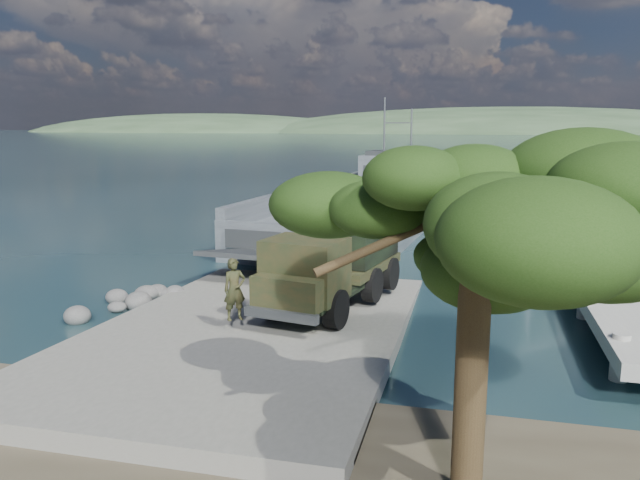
# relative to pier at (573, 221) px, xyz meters

# --- Properties ---
(ground) EXTENTS (1400.00, 1400.00, 0.00)m
(ground) POSITION_rel_pier_xyz_m (-13.00, -18.77, -1.60)
(ground) COLOR #173337
(ground) RESTS_ON ground
(boat_ramp) EXTENTS (10.00, 18.00, 0.50)m
(boat_ramp) POSITION_rel_pier_xyz_m (-13.00, -19.77, -1.35)
(boat_ramp) COLOR gray
(boat_ramp) RESTS_ON ground
(shoreline_rocks) EXTENTS (3.20, 5.60, 0.90)m
(shoreline_rocks) POSITION_rel_pier_xyz_m (-19.20, -18.27, -1.60)
(shoreline_rocks) COLOR #555553
(shoreline_rocks) RESTS_ON ground
(distant_headlands) EXTENTS (1000.00, 240.00, 48.00)m
(distant_headlands) POSITION_rel_pier_xyz_m (37.00, 541.23, -1.60)
(distant_headlands) COLOR #334B2F
(distant_headlands) RESTS_ON ground
(pier) EXTENTS (6.40, 44.00, 6.10)m
(pier) POSITION_rel_pier_xyz_m (0.00, 0.00, 0.00)
(pier) COLOR #B3B3A8
(pier) RESTS_ON ground
(landing_craft) EXTENTS (11.53, 35.37, 10.34)m
(landing_craft) POSITION_rel_pier_xyz_m (-13.31, 5.17, -0.75)
(landing_craft) COLOR #474C53
(landing_craft) RESTS_ON ground
(military_truck) EXTENTS (4.20, 8.90, 3.98)m
(military_truck) POSITION_rel_pier_xyz_m (-10.75, -16.43, 0.88)
(military_truck) COLOR black
(military_truck) RESTS_ON boat_ramp
(soldier) EXTENTS (0.90, 0.87, 2.07)m
(soldier) POSITION_rel_pier_xyz_m (-13.34, -20.70, -0.07)
(soldier) COLOR #24331C
(soldier) RESTS_ON boat_ramp
(sailboat_near) EXTENTS (2.53, 5.20, 6.09)m
(sailboat_near) POSITION_rel_pier_xyz_m (2.97, 14.04, -1.28)
(sailboat_near) COLOR white
(sailboat_near) RESTS_ON ground
(sailboat_far) EXTENTS (2.53, 5.67, 6.68)m
(sailboat_far) POSITION_rel_pier_xyz_m (3.06, 19.66, -1.24)
(sailboat_far) COLOR white
(sailboat_far) RESTS_ON ground
(overhang_tree) EXTENTS (7.38, 6.80, 6.70)m
(overhang_tree) POSITION_rel_pier_xyz_m (-6.27, -27.90, 3.77)
(overhang_tree) COLOR #302013
(overhang_tree) RESTS_ON ground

